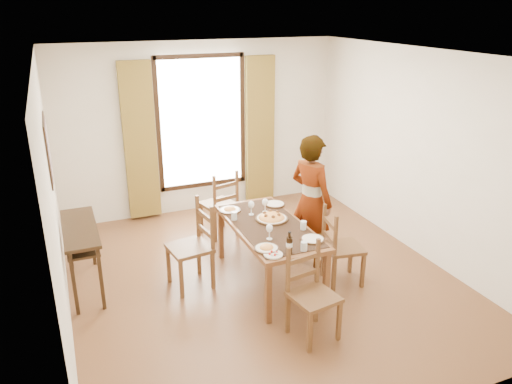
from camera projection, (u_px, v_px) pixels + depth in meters
name	position (u px, v px, depth m)	size (l,w,h in m)	color
ground	(262.00, 278.00, 6.22)	(5.00, 5.00, 0.00)	#4A2617
room_shell	(257.00, 156.00, 5.78)	(4.60, 5.10, 2.74)	silver
console_table	(80.00, 236.00, 5.78)	(0.38, 1.20, 0.80)	black
dining_table	(269.00, 230.00, 5.92)	(0.81, 1.70, 0.76)	brown
chair_west	(192.00, 248.00, 5.91)	(0.53, 0.53, 1.06)	brown
chair_north	(220.00, 206.00, 7.22)	(0.54, 0.54, 1.00)	brown
chair_south	(312.00, 296.00, 5.00)	(0.50, 0.50, 0.98)	brown
chair_east	(341.00, 249.00, 5.98)	(0.49, 0.49, 0.97)	brown
man	(311.00, 201.00, 6.31)	(0.61, 0.74, 1.72)	#97999F
plate_sw	(267.00, 247.00, 5.29)	(0.27, 0.27, 0.05)	silver
plate_se	(313.00, 238.00, 5.50)	(0.27, 0.27, 0.05)	silver
plate_nw	(230.00, 209.00, 6.28)	(0.27, 0.27, 0.05)	silver
plate_ne	(275.00, 203.00, 6.46)	(0.27, 0.27, 0.05)	silver
pasta_platter	(272.00, 216.00, 6.01)	(0.40, 0.40, 0.10)	#C95D19
caprese_plate	(273.00, 254.00, 5.17)	(0.20, 0.20, 0.04)	silver
wine_glass_a	(269.00, 232.00, 5.49)	(0.08, 0.08, 0.18)	white
wine_glass_b	(265.00, 205.00, 6.21)	(0.08, 0.08, 0.18)	white
wine_glass_c	(251.00, 208.00, 6.14)	(0.08, 0.08, 0.18)	white
tumbler_a	(303.00, 225.00, 5.75)	(0.07, 0.07, 0.10)	silver
tumbler_b	(234.00, 216.00, 6.01)	(0.07, 0.07, 0.10)	silver
tumbler_c	(304.00, 246.00, 5.26)	(0.07, 0.07, 0.10)	silver
wine_bottle	(289.00, 242.00, 5.18)	(0.07, 0.07, 0.25)	black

